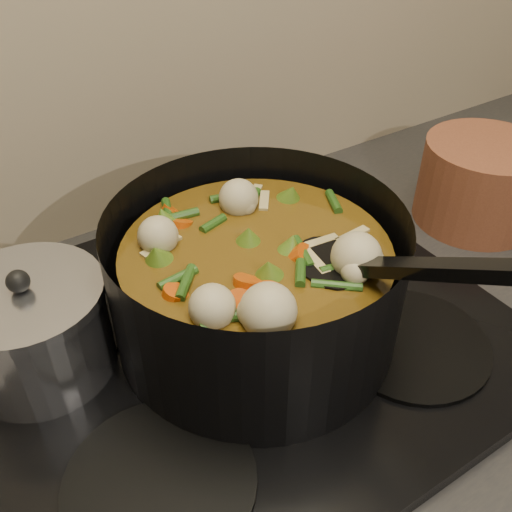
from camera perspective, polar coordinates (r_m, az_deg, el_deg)
stovetop at (r=0.69m, az=-2.03°, el=-7.98°), size 0.62×0.54×0.03m
stockpot at (r=0.64m, az=0.06°, el=-2.72°), size 0.34×0.43×0.24m
saucepan at (r=0.65m, az=-21.31°, el=-6.81°), size 0.16×0.16×0.13m
terracotta_crock at (r=0.94m, az=21.49°, el=6.84°), size 0.24×0.24×0.13m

